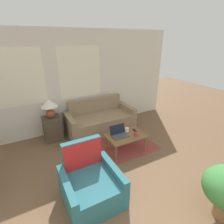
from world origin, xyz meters
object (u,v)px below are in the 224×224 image
(armchair, at_px, (90,184))
(tv_remote, at_px, (135,131))
(cup_yellow, at_px, (136,134))
(cup_navy, at_px, (127,130))
(coffee_table, at_px, (126,137))
(couch, at_px, (100,121))
(table_lamp, at_px, (49,106))
(laptop, at_px, (119,133))

(armchair, height_order, tv_remote, armchair)
(armchair, relative_size, cup_yellow, 11.06)
(armchair, height_order, cup_navy, armchair)
(coffee_table, height_order, cup_yellow, cup_yellow)
(couch, xyz_separation_m, cup_navy, (0.19, -1.06, 0.18))
(table_lamp, distance_m, cup_navy, 1.91)
(coffee_table, distance_m, laptop, 0.18)
(cup_navy, distance_m, cup_yellow, 0.27)
(couch, distance_m, cup_yellow, 1.36)
(cup_navy, bearing_deg, couch, 100.21)
(coffee_table, bearing_deg, cup_yellow, -39.77)
(coffee_table, height_order, tv_remote, tv_remote)
(armchair, xyz_separation_m, laptop, (1.03, 0.86, 0.19))
(cup_navy, bearing_deg, laptop, -164.37)
(couch, xyz_separation_m, armchair, (-1.08, -2.00, -0.01))
(couch, height_order, armchair, armchair)
(coffee_table, distance_m, tv_remote, 0.29)
(couch, relative_size, laptop, 5.05)
(coffee_table, relative_size, cup_yellow, 10.55)
(couch, xyz_separation_m, laptop, (-0.05, -1.13, 0.18))
(couch, distance_m, coffee_table, 1.19)
(couch, xyz_separation_m, coffee_table, (0.09, -1.18, 0.08))
(armchair, distance_m, cup_navy, 1.59)
(laptop, bearing_deg, armchair, -140.00)
(cup_navy, height_order, tv_remote, cup_navy)
(laptop, bearing_deg, tv_remote, -0.13)
(couch, height_order, tv_remote, couch)
(cup_yellow, bearing_deg, table_lamp, 136.14)
(table_lamp, relative_size, laptop, 1.32)
(table_lamp, relative_size, cup_navy, 5.03)
(armchair, xyz_separation_m, cup_navy, (1.27, 0.93, 0.19))
(armchair, xyz_separation_m, cup_yellow, (1.35, 0.67, 0.18))
(coffee_table, bearing_deg, cup_navy, 49.24)
(laptop, height_order, cup_navy, laptop)
(armchair, bearing_deg, couch, 61.51)
(couch, xyz_separation_m, tv_remote, (0.37, -1.13, 0.14))
(armchair, distance_m, coffee_table, 1.43)
(table_lamp, bearing_deg, tv_remote, -37.83)
(laptop, relative_size, cup_navy, 3.81)
(couch, height_order, table_lamp, table_lamp)
(armchair, bearing_deg, cup_yellow, 26.40)
(coffee_table, height_order, cup_navy, cup_navy)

